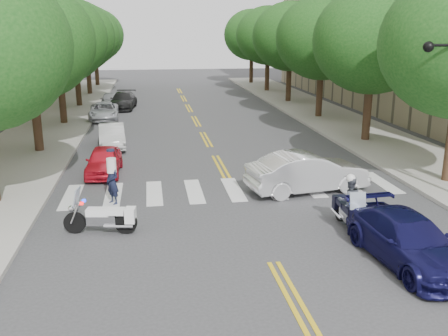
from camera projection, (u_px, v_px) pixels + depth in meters
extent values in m
plane|color=#38383A|center=(273.00, 263.00, 13.49)|extent=(140.00, 140.00, 0.00)
cube|color=#9E9991|center=(53.00, 124.00, 33.07)|extent=(5.00, 60.00, 0.15)
cube|color=#9E9991|center=(328.00, 117.00, 35.80)|extent=(5.00, 60.00, 0.15)
cylinder|color=#382316|center=(37.00, 121.00, 25.12)|extent=(0.44, 0.44, 3.32)
ellipsoid|color=#154714|center=(29.00, 41.00, 24.08)|extent=(6.40, 6.40, 5.76)
cylinder|color=#382316|center=(62.00, 100.00, 32.75)|extent=(0.44, 0.44, 3.32)
ellipsoid|color=#154714|center=(57.00, 38.00, 31.71)|extent=(6.40, 6.40, 5.76)
cylinder|color=#382316|center=(78.00, 87.00, 40.37)|extent=(0.44, 0.44, 3.32)
ellipsoid|color=#154714|center=(74.00, 37.00, 39.33)|extent=(6.40, 6.40, 5.76)
cylinder|color=#382316|center=(89.00, 78.00, 48.00)|extent=(0.44, 0.44, 3.32)
ellipsoid|color=#154714|center=(86.00, 36.00, 46.95)|extent=(6.40, 6.40, 5.76)
cylinder|color=#382316|center=(97.00, 71.00, 55.62)|extent=(0.44, 0.44, 3.32)
ellipsoid|color=#154714|center=(94.00, 35.00, 54.58)|extent=(6.40, 6.40, 5.76)
cylinder|color=#382316|center=(367.00, 113.00, 27.65)|extent=(0.44, 0.44, 3.32)
ellipsoid|color=#154714|center=(373.00, 40.00, 26.61)|extent=(6.40, 6.40, 5.76)
cylinder|color=#382316|center=(319.00, 95.00, 35.28)|extent=(0.44, 0.44, 3.32)
ellipsoid|color=#154714|center=(322.00, 38.00, 34.24)|extent=(6.40, 6.40, 5.76)
cylinder|color=#382316|center=(289.00, 83.00, 42.90)|extent=(0.44, 0.44, 3.32)
ellipsoid|color=#154714|center=(290.00, 36.00, 41.86)|extent=(6.40, 6.40, 5.76)
cylinder|color=#382316|center=(267.00, 75.00, 50.53)|extent=(0.44, 0.44, 3.32)
ellipsoid|color=#154714|center=(268.00, 35.00, 49.48)|extent=(6.40, 6.40, 5.76)
cylinder|color=#382316|center=(251.00, 69.00, 58.15)|extent=(0.44, 0.44, 3.32)
ellipsoid|color=#154714|center=(252.00, 35.00, 57.11)|extent=(6.40, 6.40, 5.76)
sphere|color=black|center=(428.00, 47.00, 16.19)|extent=(0.36, 0.36, 0.36)
cylinder|color=black|center=(357.00, 228.00, 14.96)|extent=(0.16, 0.66, 0.66)
cylinder|color=black|center=(340.00, 211.00, 16.44)|extent=(0.20, 0.67, 0.66)
cube|color=silver|center=(348.00, 215.00, 15.72)|extent=(0.35, 0.88, 0.31)
cube|color=black|center=(350.00, 209.00, 15.56)|extent=(0.38, 0.69, 0.21)
cube|color=black|center=(344.00, 203.00, 16.07)|extent=(0.41, 0.55, 0.15)
cube|color=black|center=(339.00, 202.00, 16.52)|extent=(0.44, 0.31, 0.44)
cube|color=#8C99A5|center=(358.00, 201.00, 14.86)|extent=(0.49, 0.17, 0.53)
cube|color=red|center=(359.00, 204.00, 15.07)|extent=(0.10, 0.10, 0.08)
cube|color=#0C26E5|center=(352.00, 205.00, 15.05)|extent=(0.10, 0.10, 0.08)
imported|color=#474C56|center=(349.00, 200.00, 15.59)|extent=(0.77, 0.61, 1.52)
sphere|color=silver|center=(351.00, 179.00, 15.40)|extent=(0.29, 0.29, 0.29)
cylinder|color=black|center=(75.00, 223.00, 15.39)|extent=(0.69, 0.25, 0.68)
cylinder|color=black|center=(126.00, 223.00, 15.37)|extent=(0.70, 0.29, 0.68)
cube|color=silver|center=(102.00, 219.00, 15.35)|extent=(0.93, 0.46, 0.32)
cube|color=white|center=(98.00, 212.00, 15.28)|extent=(0.74, 0.47, 0.22)
cube|color=white|center=(116.00, 211.00, 15.27)|extent=(0.60, 0.48, 0.16)
cube|color=white|center=(130.00, 215.00, 15.30)|extent=(0.36, 0.48, 0.45)
cube|color=#8C99A5|center=(77.00, 196.00, 15.16)|extent=(0.23, 0.51, 0.54)
cube|color=red|center=(82.00, 203.00, 15.09)|extent=(0.11, 0.11, 0.08)
cube|color=#0C26E5|center=(84.00, 201.00, 15.32)|extent=(0.11, 0.11, 0.08)
imported|color=black|center=(112.00, 182.00, 17.86)|extent=(0.67, 0.71, 1.63)
imported|color=silver|center=(307.00, 172.00, 19.26)|extent=(4.92, 2.43, 1.55)
imported|color=#0F0F3E|center=(408.00, 240.00, 13.35)|extent=(2.21, 4.62, 1.30)
imported|color=red|center=(104.00, 161.00, 21.64)|extent=(1.52, 3.54, 1.19)
imported|color=#BDBDBD|center=(112.00, 136.00, 26.63)|extent=(1.64, 3.87, 1.24)
imported|color=#ABACB3|center=(104.00, 111.00, 34.82)|extent=(2.19, 4.39, 1.19)
imported|color=black|center=(123.00, 101.00, 39.73)|extent=(2.30, 4.71, 1.32)
imported|color=#9E9EA3|center=(110.00, 100.00, 40.54)|extent=(1.43, 3.52, 1.20)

